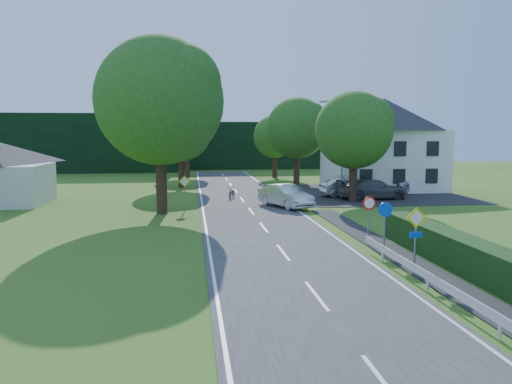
{
  "coord_description": "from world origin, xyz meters",
  "views": [
    {
      "loc": [
        -4.01,
        -9.46,
        5.33
      ],
      "look_at": [
        -0.27,
        19.32,
        1.91
      ],
      "focal_mm": 35.0,
      "sensor_mm": 36.0,
      "label": 1
    }
  ],
  "objects": [
    {
      "name": "tree_left_back",
      "position": [
        -4.5,
        52.0,
        4.04
      ],
      "size": [
        6.6,
        6.6,
        8.07
      ],
      "primitive_type": null,
      "color": "#284F17",
      "rests_on": "ground"
    },
    {
      "name": "parked_car_grey",
      "position": [
        10.51,
        29.11,
        0.85
      ],
      "size": [
        5.72,
        2.66,
        1.62
      ],
      "primitive_type": "imported",
      "rotation": [
        0.0,
        0.0,
        1.64
      ],
      "color": "#535459",
      "rests_on": "parking_pad"
    },
    {
      "name": "tree_right_far",
      "position": [
        7.0,
        42.0,
        4.54
      ],
      "size": [
        7.4,
        7.4,
        9.09
      ],
      "primitive_type": null,
      "color": "#284F17",
      "rests_on": "ground"
    },
    {
      "name": "sign_roundabout",
      "position": [
        4.3,
        10.98,
        1.67
      ],
      "size": [
        0.64,
        0.08,
        2.37
      ],
      "color": "gray",
      "rests_on": "ground"
    },
    {
      "name": "motorcycle",
      "position": [
        -0.75,
        31.01,
        0.53
      ],
      "size": [
        1.16,
        1.98,
        0.99
      ],
      "primitive_type": "imported",
      "rotation": [
        0.0,
        0.0,
        -0.29
      ],
      "color": "black",
      "rests_on": "road"
    },
    {
      "name": "sign_priority_left",
      "position": [
        -4.5,
        24.98,
        1.72
      ],
      "size": [
        0.78,
        0.09,
        2.44
      ],
      "color": "gray",
      "rests_on": "ground"
    },
    {
      "name": "line_edge_right",
      "position": [
        3.25,
        20.0,
        0.04
      ],
      "size": [
        0.12,
        80.0,
        0.01
      ],
      "primitive_type": "cube",
      "color": "white",
      "rests_on": "road"
    },
    {
      "name": "sign_priority_right",
      "position": [
        4.3,
        7.98,
        1.8
      ],
      "size": [
        0.78,
        0.09,
        2.59
      ],
      "color": "gray",
      "rests_on": "ground"
    },
    {
      "name": "treeline_left",
      "position": [
        -28.0,
        62.0,
        4.0
      ],
      "size": [
        44.0,
        6.0,
        8.0
      ],
      "primitive_type": "cube",
      "color": "black",
      "rests_on": "ground"
    },
    {
      "name": "moving_car",
      "position": [
        2.7,
        25.55,
        0.85
      ],
      "size": [
        3.6,
        5.21,
        1.63
      ],
      "primitive_type": "imported",
      "rotation": [
        0.0,
        0.0,
        0.42
      ],
      "color": "silver",
      "rests_on": "road"
    },
    {
      "name": "line_edge_left",
      "position": [
        -3.25,
        20.0,
        0.04
      ],
      "size": [
        0.12,
        80.0,
        0.01
      ],
      "primitive_type": "cube",
      "color": "white",
      "rests_on": "road"
    },
    {
      "name": "line_centre",
      "position": [
        0.0,
        20.0,
        0.04
      ],
      "size": [
        0.12,
        80.0,
        0.01
      ],
      "primitive_type": null,
      "color": "white",
      "rests_on": "road"
    },
    {
      "name": "tree_right_mid",
      "position": [
        8.5,
        28.0,
        4.29
      ],
      "size": [
        7.0,
        7.0,
        8.58
      ],
      "primitive_type": null,
      "color": "#284F17",
      "rests_on": "ground"
    },
    {
      "name": "road",
      "position": [
        0.0,
        20.0,
        0.02
      ],
      "size": [
        7.0,
        80.0,
        0.04
      ],
      "primitive_type": "cube",
      "color": "#343436",
      "rests_on": "ground"
    },
    {
      "name": "parked_car_red",
      "position": [
        11.16,
        29.84,
        0.82
      ],
      "size": [
        4.91,
        3.71,
        1.56
      ],
      "primitive_type": "imported",
      "rotation": [
        0.0,
        0.0,
        1.1
      ],
      "color": "#630B13",
      "rests_on": "parking_pad"
    },
    {
      "name": "parked_car_silver_b",
      "position": [
        15.81,
        33.74,
        0.78
      ],
      "size": [
        5.85,
        4.53,
        1.48
      ],
      "primitive_type": "imported",
      "rotation": [
        0.0,
        0.0,
        2.02
      ],
      "color": "silver",
      "rests_on": "parking_pad"
    },
    {
      "name": "parking_pad",
      "position": [
        12.0,
        33.0,
        0.02
      ],
      "size": [
        14.0,
        16.0,
        0.04
      ],
      "primitive_type": "cube",
      "color": "black",
      "rests_on": "ground"
    },
    {
      "name": "streetlight",
      "position": [
        8.06,
        30.0,
        4.46
      ],
      "size": [
        2.03,
        0.18,
        8.0
      ],
      "color": "gray",
      "rests_on": "ground"
    },
    {
      "name": "parked_car_silver_a",
      "position": [
        9.0,
        31.0,
        0.79
      ],
      "size": [
        4.66,
        1.89,
        1.5
      ],
      "primitive_type": "imported",
      "rotation": [
        0.0,
        0.0,
        1.64
      ],
      "color": "silver",
      "rests_on": "parking_pad"
    },
    {
      "name": "parasol",
      "position": [
        8.76,
        31.17,
        0.96
      ],
      "size": [
        2.5,
        2.53,
        1.84
      ],
      "primitive_type": "imported",
      "rotation": [
        0.0,
        0.0,
        0.28
      ],
      "color": "#B52F0E",
      "rests_on": "parking_pad"
    },
    {
      "name": "tree_left_far",
      "position": [
        -5.0,
        40.0,
        4.29
      ],
      "size": [
        7.0,
        7.0,
        8.58
      ],
      "primitive_type": null,
      "color": "#284F17",
      "rests_on": "ground"
    },
    {
      "name": "tree_main",
      "position": [
        -6.0,
        24.0,
        5.82
      ],
      "size": [
        9.4,
        9.4,
        11.64
      ],
      "primitive_type": null,
      "color": "#284F17",
      "rests_on": "ground"
    },
    {
      "name": "tree_right_back",
      "position": [
        6.0,
        50.0,
        3.78
      ],
      "size": [
        6.2,
        6.2,
        7.56
      ],
      "primitive_type": null,
      "color": "#284F17",
      "rests_on": "ground"
    },
    {
      "name": "sign_speed_limit",
      "position": [
        4.3,
        12.97,
        1.77
      ],
      "size": [
        0.64,
        0.11,
        2.37
      ],
      "color": "gray",
      "rests_on": "ground"
    },
    {
      "name": "house_white",
      "position": [
        14.0,
        36.0,
        4.41
      ],
      "size": [
        10.6,
        8.4,
        8.6
      ],
      "color": "white",
      "rests_on": "ground"
    },
    {
      "name": "treeline_right",
      "position": [
        8.0,
        66.0,
        3.5
      ],
      "size": [
        30.0,
        5.0,
        7.0
      ],
      "primitive_type": "cube",
      "color": "black",
      "rests_on": "ground"
    }
  ]
}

